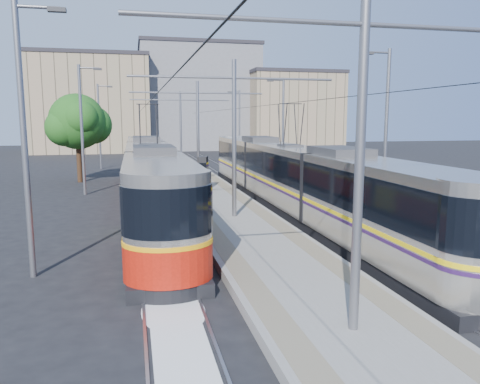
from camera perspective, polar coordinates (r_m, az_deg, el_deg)
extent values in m
plane|color=black|center=(14.15, 6.26, -10.59)|extent=(160.00, 160.00, 0.00)
cube|color=gray|center=(30.27, -4.29, 0.17)|extent=(4.00, 50.00, 0.30)
cube|color=gray|center=(30.07, -7.02, 0.37)|extent=(0.70, 50.00, 0.01)
cube|color=gray|center=(30.49, -1.59, 0.55)|extent=(0.70, 50.00, 0.01)
cube|color=gray|center=(29.97, -12.47, -0.36)|extent=(0.07, 70.00, 0.03)
cube|color=gray|center=(30.01, -9.73, -0.27)|extent=(0.07, 70.00, 0.03)
cube|color=gray|center=(30.85, 1.02, 0.10)|extent=(0.07, 70.00, 0.03)
cube|color=gray|center=(31.22, 3.58, 0.19)|extent=(0.07, 70.00, 0.03)
cube|color=silver|center=(10.71, -7.44, -17.19)|extent=(1.20, 5.00, 0.01)
cube|color=black|center=(26.10, -10.83, -1.24)|extent=(2.30, 28.10, 0.40)
cube|color=#BDB6AD|center=(25.87, -10.94, 2.36)|extent=(2.40, 26.50, 2.90)
cube|color=black|center=(25.81, -10.97, 3.46)|extent=(2.43, 26.50, 1.30)
cube|color=#F0A00C|center=(25.91, -10.91, 1.48)|extent=(2.43, 26.50, 0.12)
cube|color=red|center=(25.98, -10.88, 0.38)|extent=(2.42, 26.50, 1.10)
cube|color=#2D2D30|center=(25.74, -11.04, 5.90)|extent=(1.68, 3.00, 0.30)
cube|color=black|center=(25.12, 6.02, -1.52)|extent=(2.30, 29.95, 0.40)
cube|color=beige|center=(24.88, 6.08, 2.22)|extent=(2.40, 28.35, 2.90)
cube|color=black|center=(24.83, 6.10, 3.36)|extent=(2.43, 28.35, 1.30)
cube|color=yellow|center=(24.93, 6.06, 1.30)|extent=(2.43, 28.35, 0.12)
cube|color=#2E1446|center=(24.95, 6.06, 0.96)|extent=(2.43, 28.35, 0.10)
cube|color=#2D2D30|center=(24.75, 6.14, 5.90)|extent=(1.68, 3.00, 0.30)
cylinder|color=slate|center=(9.71, 14.37, 3.28)|extent=(0.20, 0.20, 7.00)
cylinder|color=slate|center=(9.84, 15.01, 19.12)|extent=(9.20, 0.10, 0.10)
cylinder|color=slate|center=(21.09, -0.71, 6.40)|extent=(0.20, 0.20, 7.00)
cylinder|color=slate|center=(21.15, -0.73, 13.73)|extent=(9.20, 0.10, 0.10)
cylinder|color=slate|center=(32.91, -5.15, 7.24)|extent=(0.20, 0.20, 7.00)
cylinder|color=slate|center=(32.95, -5.21, 11.94)|extent=(9.20, 0.10, 0.10)
cylinder|color=slate|center=(44.83, -7.24, 7.62)|extent=(0.20, 0.20, 7.00)
cylinder|color=slate|center=(44.85, -7.30, 11.07)|extent=(9.20, 0.10, 0.10)
cylinder|color=black|center=(29.62, -11.42, 10.31)|extent=(0.02, 70.00, 0.02)
cylinder|color=black|center=(30.68, 2.37, 10.42)|extent=(0.02, 70.00, 0.02)
cylinder|color=slate|center=(14.93, -24.81, 5.36)|extent=(0.18, 0.18, 8.00)
cube|color=#2D2D30|center=(15.04, -21.43, 19.97)|extent=(0.50, 0.22, 0.12)
cylinder|color=slate|center=(30.76, -18.72, 7.08)|extent=(0.18, 0.18, 8.00)
cube|color=#2D2D30|center=(30.81, -16.98, 14.15)|extent=(0.50, 0.22, 0.12)
cylinder|color=slate|center=(46.70, -16.77, 7.61)|extent=(0.18, 0.18, 8.00)
cube|color=#2D2D30|center=(46.74, -15.60, 12.26)|extent=(0.50, 0.22, 0.12)
cylinder|color=slate|center=(23.81, 17.35, 6.76)|extent=(0.18, 0.18, 8.00)
cube|color=#2D2D30|center=(23.47, 15.37, 16.01)|extent=(0.50, 0.22, 0.12)
cylinder|color=slate|center=(38.50, 5.26, 7.76)|extent=(0.18, 0.18, 8.00)
cube|color=#2D2D30|center=(38.29, 3.73, 13.39)|extent=(0.50, 0.22, 0.12)
cylinder|color=slate|center=(53.94, -0.07, 8.09)|extent=(0.18, 0.18, 8.00)
cube|color=#2D2D30|center=(53.79, -1.24, 12.08)|extent=(0.50, 0.22, 0.12)
cube|color=black|center=(29.61, -4.53, 2.32)|extent=(0.79, 1.03, 2.10)
cube|color=black|center=(29.60, -4.53, 2.58)|extent=(0.83, 1.08, 1.09)
cylinder|color=#382314|center=(37.29, -19.00, 3.24)|extent=(0.38, 0.38, 2.74)
sphere|color=#1E4B15|center=(37.14, -19.24, 8.11)|extent=(4.12, 4.12, 4.12)
sphere|color=#1E4B15|center=(37.73, -17.54, 7.81)|extent=(2.92, 2.92, 2.92)
cube|color=gray|center=(72.84, -17.50, 10.00)|extent=(16.00, 12.00, 13.39)
cube|color=#262328|center=(73.36, -17.76, 15.42)|extent=(16.32, 12.24, 0.50)
cube|color=slate|center=(77.37, -5.19, 11.18)|extent=(18.00, 14.00, 15.82)
cube|color=#262328|center=(78.14, -5.27, 17.17)|extent=(18.36, 14.28, 0.50)
cube|color=gray|center=(74.71, 6.33, 9.59)|extent=(14.00, 10.00, 11.51)
cube|color=#262328|center=(75.04, 6.41, 14.18)|extent=(14.28, 10.20, 0.50)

